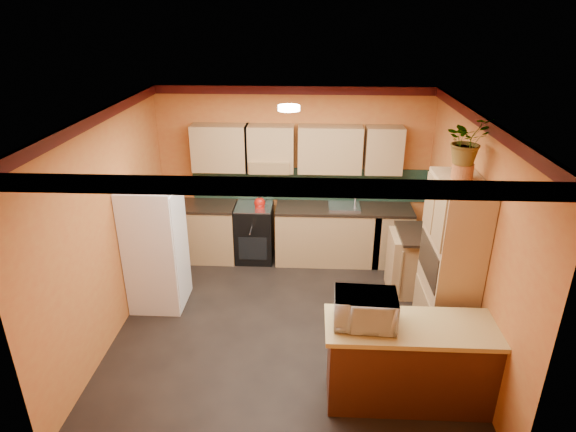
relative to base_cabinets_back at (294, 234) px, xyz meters
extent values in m
plane|color=black|center=(-0.02, -1.80, -0.44)|extent=(4.20, 4.20, 0.00)
cube|color=white|center=(-0.02, -1.80, 2.26)|extent=(4.20, 4.20, 0.04)
cube|color=#CB7F36|center=(-0.02, 0.30, 0.91)|extent=(4.20, 0.04, 2.70)
cube|color=#CB7F36|center=(-0.02, -3.90, 0.91)|extent=(4.20, 0.04, 2.70)
cube|color=#CB7F36|center=(-2.12, -1.80, 0.91)|extent=(0.04, 4.20, 2.70)
cube|color=#CB7F36|center=(2.08, -1.80, 0.91)|extent=(0.04, 4.20, 2.70)
cube|color=#1B3327|center=(0.23, 0.29, 0.75)|extent=(3.70, 0.02, 0.53)
cube|color=#1B3327|center=(2.07, -0.40, 0.75)|extent=(0.02, 1.40, 0.53)
cube|color=tan|center=(0.08, 0.13, 1.36)|extent=(3.10, 0.34, 0.70)
cylinder|color=white|center=(-0.02, -1.20, 2.22)|extent=(0.26, 0.26, 0.06)
cube|color=tan|center=(0.00, 0.00, 0.00)|extent=(3.65, 0.60, 0.88)
cube|color=black|center=(0.00, 0.00, 0.46)|extent=(3.65, 0.62, 0.04)
cube|color=black|center=(-0.62, 0.00, 0.02)|extent=(0.58, 0.58, 0.91)
cube|color=silver|center=(0.78, 0.00, 0.50)|extent=(0.48, 0.40, 0.03)
cube|color=tan|center=(1.78, -0.86, 0.00)|extent=(0.60, 0.80, 0.88)
cube|color=black|center=(1.78, -0.86, 0.46)|extent=(0.62, 0.80, 0.04)
cube|color=white|center=(-1.77, -1.34, 0.41)|extent=(0.68, 0.66, 1.70)
cube|color=tan|center=(1.83, -2.07, 0.61)|extent=(0.48, 0.90, 2.10)
cylinder|color=#9A4F25|center=(1.83, -2.02, 1.74)|extent=(0.22, 0.22, 0.16)
imported|color=tan|center=(1.83, -2.02, 2.07)|extent=(0.56, 0.52, 0.49)
cube|color=#4A2011|center=(1.37, -2.99, 0.00)|extent=(1.80, 0.55, 0.88)
cube|color=tan|center=(1.37, -2.99, 0.47)|extent=(1.90, 0.65, 0.05)
imported|color=white|center=(0.79, -2.99, 0.65)|extent=(0.61, 0.43, 0.33)
camera|label=1|loc=(0.25, -6.88, 3.30)|focal=30.00mm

